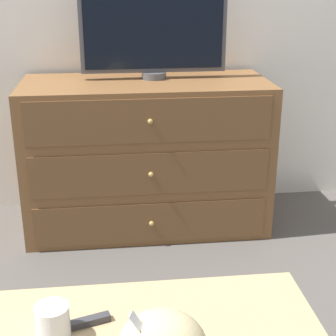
# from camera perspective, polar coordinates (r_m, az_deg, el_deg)

# --- Properties ---
(ground_plane) EXTENTS (12.00, 12.00, 0.00)m
(ground_plane) POSITION_cam_1_polar(r_m,az_deg,el_deg) (2.98, -5.06, -3.59)
(ground_plane) COLOR #56514C
(dresser) EXTENTS (1.18, 0.54, 0.74)m
(dresser) POSITION_cam_1_polar(r_m,az_deg,el_deg) (2.58, -2.39, 1.42)
(dresser) COLOR brown
(dresser) RESTS_ON ground_plane
(tv) EXTENTS (0.70, 0.12, 0.47)m
(tv) POSITION_cam_1_polar(r_m,az_deg,el_deg) (2.51, -1.62, 15.34)
(tv) COLOR #515156
(tv) RESTS_ON dresser
(drink_cup) EXTENTS (0.08, 0.08, 0.09)m
(drink_cup) POSITION_cam_1_polar(r_m,az_deg,el_deg) (1.29, -12.63, -16.65)
(drink_cup) COLOR #9E6638
(drink_cup) RESTS_ON coffee_table
(remote_control) EXTENTS (0.17, 0.07, 0.02)m
(remote_control) POSITION_cam_1_polar(r_m,az_deg,el_deg) (1.34, -10.07, -16.69)
(remote_control) COLOR #38383D
(remote_control) RESTS_ON coffee_table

